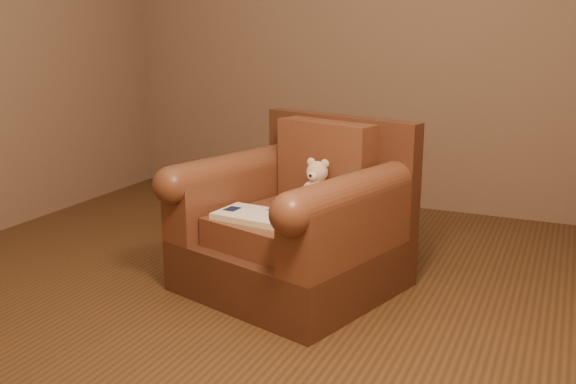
% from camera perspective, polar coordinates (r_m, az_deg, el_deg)
% --- Properties ---
extents(floor, '(4.00, 4.00, 0.00)m').
position_cam_1_polar(floor, '(3.41, -4.22, -8.87)').
color(floor, '#4F341B').
rests_on(floor, ground).
extents(armchair, '(1.20, 1.17, 0.88)m').
position_cam_1_polar(armchair, '(3.38, 0.82, -2.91)').
color(armchair, '#472717').
rests_on(armchair, floor).
extents(teddy_bear, '(0.20, 0.22, 0.27)m').
position_cam_1_polar(teddy_bear, '(3.36, 2.41, 0.19)').
color(teddy_bear, beige).
rests_on(teddy_bear, armchair).
extents(guidebook, '(0.43, 0.29, 0.03)m').
position_cam_1_polar(guidebook, '(3.20, -2.79, -2.15)').
color(guidebook, beige).
rests_on(guidebook, armchair).
extents(side_table, '(0.35, 0.35, 0.49)m').
position_cam_1_polar(side_table, '(3.80, 8.58, -2.28)').
color(side_table, gold).
rests_on(side_table, floor).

